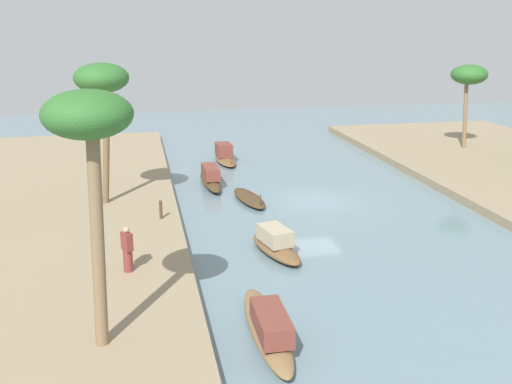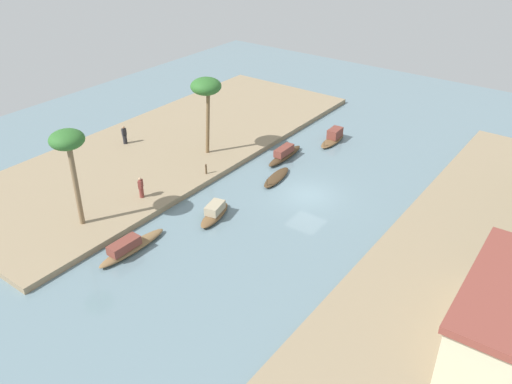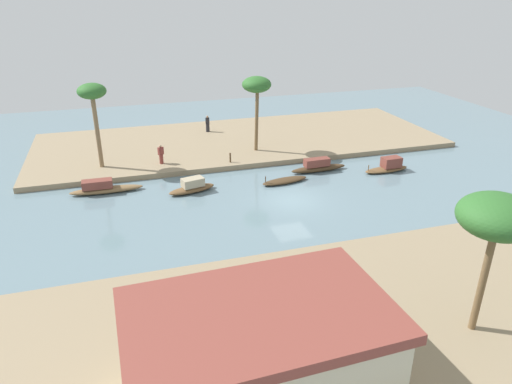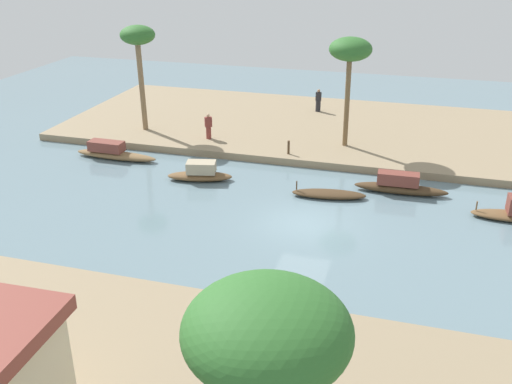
{
  "view_description": "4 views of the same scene",
  "coord_description": "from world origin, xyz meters",
  "px_view_note": "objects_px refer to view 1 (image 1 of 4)",
  "views": [
    {
      "loc": [
        27.6,
        -8.7,
        8.77
      ],
      "look_at": [
        -0.87,
        -2.9,
        0.41
      ],
      "focal_mm": 41.31,
      "sensor_mm": 36.0,
      "label": 1
    },
    {
      "loc": [
        29.6,
        17.04,
        20.02
      ],
      "look_at": [
        3.42,
        -2.33,
        1.07
      ],
      "focal_mm": 36.58,
      "sensor_mm": 36.0,
      "label": 2
    },
    {
      "loc": [
        11.36,
        28.65,
        14.06
      ],
      "look_at": [
        2.61,
        -0.29,
        0.89
      ],
      "focal_mm": 33.27,
      "sensor_mm": 36.0,
      "label": 3
    },
    {
      "loc": [
        -4.51,
        23.7,
        12.29
      ],
      "look_at": [
        2.88,
        -1.97,
        0.44
      ],
      "focal_mm": 40.44,
      "sensor_mm": 36.0,
      "label": 4
    }
  ],
  "objects_px": {
    "sampan_with_red_awning": "(249,198)",
    "palm_tree_left_far": "(89,129)",
    "sampan_upstream_small": "(268,326)",
    "sampan_near_left_bank": "(276,244)",
    "palm_tree_right_short": "(469,76)",
    "palm_tree_left_near": "(102,82)",
    "person_by_mooring": "(127,251)",
    "sampan_downstream_large": "(225,156)",
    "mooring_post": "(161,210)",
    "sampan_with_tall_canopy": "(210,178)"
  },
  "relations": [
    {
      "from": "sampan_with_red_awning",
      "to": "palm_tree_left_far",
      "type": "xyz_separation_m",
      "value": [
        13.54,
        -6.56,
        6.12
      ]
    },
    {
      "from": "sampan_with_red_awning",
      "to": "sampan_upstream_small",
      "type": "height_order",
      "value": "sampan_upstream_small"
    },
    {
      "from": "sampan_near_left_bank",
      "to": "palm_tree_right_short",
      "type": "xyz_separation_m",
      "value": [
        -15.38,
        16.96,
        4.93
      ]
    },
    {
      "from": "sampan_upstream_small",
      "to": "palm_tree_left_far",
      "type": "bearing_deg",
      "value": -88.22
    },
    {
      "from": "sampan_with_red_awning",
      "to": "palm_tree_left_near",
      "type": "bearing_deg",
      "value": -96.55
    },
    {
      "from": "sampan_with_red_awning",
      "to": "person_by_mooring",
      "type": "relative_size",
      "value": 2.39
    },
    {
      "from": "sampan_upstream_small",
      "to": "person_by_mooring",
      "type": "distance_m",
      "value": 6.18
    },
    {
      "from": "sampan_with_red_awning",
      "to": "sampan_near_left_bank",
      "type": "bearing_deg",
      "value": -10.77
    },
    {
      "from": "sampan_downstream_large",
      "to": "palm_tree_right_short",
      "type": "distance_m",
      "value": 17.27
    },
    {
      "from": "sampan_upstream_small",
      "to": "mooring_post",
      "type": "bearing_deg",
      "value": -165.27
    },
    {
      "from": "mooring_post",
      "to": "sampan_with_red_awning",
      "type": "bearing_deg",
      "value": 124.99
    },
    {
      "from": "palm_tree_right_short",
      "to": "sampan_with_tall_canopy",
      "type": "bearing_deg",
      "value": -75.39
    },
    {
      "from": "palm_tree_left_near",
      "to": "palm_tree_left_far",
      "type": "relative_size",
      "value": 0.97
    },
    {
      "from": "mooring_post",
      "to": "palm_tree_left_near",
      "type": "height_order",
      "value": "palm_tree_left_near"
    },
    {
      "from": "sampan_near_left_bank",
      "to": "palm_tree_left_far",
      "type": "bearing_deg",
      "value": -57.74
    },
    {
      "from": "palm_tree_right_short",
      "to": "palm_tree_left_near",
      "type": "bearing_deg",
      "value": -70.34
    },
    {
      "from": "sampan_with_tall_canopy",
      "to": "palm_tree_right_short",
      "type": "distance_m",
      "value": 19.42
    },
    {
      "from": "sampan_with_tall_canopy",
      "to": "sampan_upstream_small",
      "type": "relative_size",
      "value": 0.92
    },
    {
      "from": "palm_tree_left_near",
      "to": "palm_tree_left_far",
      "type": "distance_m",
      "value": 13.35
    },
    {
      "from": "palm_tree_left_far",
      "to": "palm_tree_right_short",
      "type": "relative_size",
      "value": 1.2
    },
    {
      "from": "sampan_upstream_small",
      "to": "palm_tree_left_near",
      "type": "relative_size",
      "value": 0.8
    },
    {
      "from": "person_by_mooring",
      "to": "palm_tree_left_far",
      "type": "bearing_deg",
      "value": -35.5
    },
    {
      "from": "sampan_upstream_small",
      "to": "palm_tree_left_far",
      "type": "relative_size",
      "value": 0.77
    },
    {
      "from": "sampan_upstream_small",
      "to": "palm_tree_left_near",
      "type": "height_order",
      "value": "palm_tree_left_near"
    },
    {
      "from": "mooring_post",
      "to": "sampan_upstream_small",
      "type": "bearing_deg",
      "value": 13.99
    },
    {
      "from": "sampan_downstream_large",
      "to": "palm_tree_right_short",
      "type": "bearing_deg",
      "value": 84.34
    },
    {
      "from": "palm_tree_left_near",
      "to": "palm_tree_left_far",
      "type": "xyz_separation_m",
      "value": [
        13.34,
        0.32,
        0.11
      ]
    },
    {
      "from": "sampan_downstream_large",
      "to": "palm_tree_left_far",
      "type": "distance_m",
      "value": 24.26
    },
    {
      "from": "sampan_downstream_large",
      "to": "palm_tree_left_near",
      "type": "distance_m",
      "value": 12.93
    },
    {
      "from": "sampan_upstream_small",
      "to": "mooring_post",
      "type": "distance_m",
      "value": 10.58
    },
    {
      "from": "person_by_mooring",
      "to": "palm_tree_right_short",
      "type": "height_order",
      "value": "palm_tree_right_short"
    },
    {
      "from": "person_by_mooring",
      "to": "mooring_post",
      "type": "height_order",
      "value": "person_by_mooring"
    },
    {
      "from": "sampan_with_red_awning",
      "to": "person_by_mooring",
      "type": "distance_m",
      "value": 10.65
    },
    {
      "from": "sampan_with_tall_canopy",
      "to": "sampan_near_left_bank",
      "type": "xyz_separation_m",
      "value": [
        10.64,
        1.23,
        -0.02
      ]
    },
    {
      "from": "sampan_with_tall_canopy",
      "to": "palm_tree_left_near",
      "type": "relative_size",
      "value": 0.73
    },
    {
      "from": "sampan_near_left_bank",
      "to": "palm_tree_left_far",
      "type": "relative_size",
      "value": 0.55
    },
    {
      "from": "palm_tree_right_short",
      "to": "mooring_post",
      "type": "bearing_deg",
      "value": -61.74
    },
    {
      "from": "sampan_upstream_small",
      "to": "palm_tree_left_near",
      "type": "bearing_deg",
      "value": -159.16
    },
    {
      "from": "sampan_near_left_bank",
      "to": "person_by_mooring",
      "type": "distance_m",
      "value": 5.92
    },
    {
      "from": "sampan_downstream_large",
      "to": "mooring_post",
      "type": "xyz_separation_m",
      "value": [
        12.23,
        -4.68,
        0.42
      ]
    },
    {
      "from": "person_by_mooring",
      "to": "mooring_post",
      "type": "distance_m",
      "value": 5.74
    },
    {
      "from": "sampan_downstream_large",
      "to": "mooring_post",
      "type": "bearing_deg",
      "value": -23.73
    },
    {
      "from": "person_by_mooring",
      "to": "palm_tree_left_far",
      "type": "distance_m",
      "value": 7.01
    },
    {
      "from": "sampan_downstream_large",
      "to": "palm_tree_left_near",
      "type": "height_order",
      "value": "palm_tree_left_near"
    },
    {
      "from": "sampan_upstream_small",
      "to": "sampan_with_tall_canopy",
      "type": "bearing_deg",
      "value": 179.11
    },
    {
      "from": "sampan_with_tall_canopy",
      "to": "sampan_with_red_awning",
      "type": "bearing_deg",
      "value": 22.56
    },
    {
      "from": "mooring_post",
      "to": "palm_tree_left_far",
      "type": "height_order",
      "value": "palm_tree_left_far"
    },
    {
      "from": "sampan_with_red_awning",
      "to": "person_by_mooring",
      "type": "bearing_deg",
      "value": -42.44
    },
    {
      "from": "sampan_upstream_small",
      "to": "palm_tree_right_short",
      "type": "xyz_separation_m",
      "value": [
        -21.66,
        18.66,
        4.94
      ]
    },
    {
      "from": "sampan_with_red_awning",
      "to": "sampan_with_tall_canopy",
      "type": "relative_size",
      "value": 0.81
    }
  ]
}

